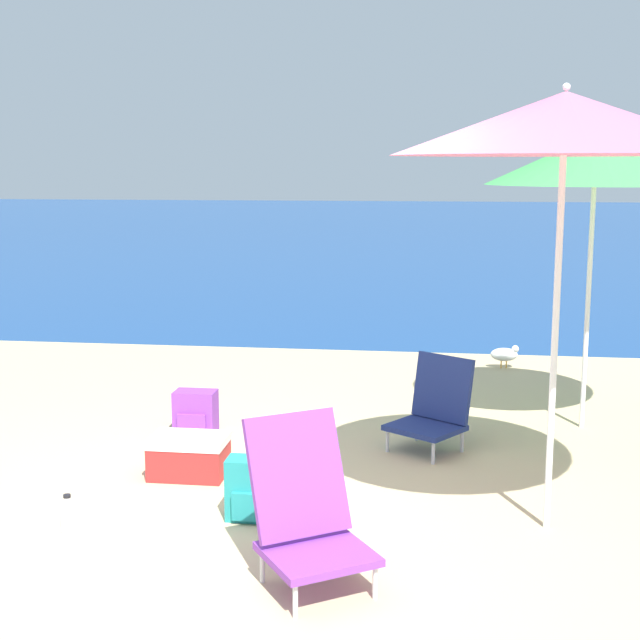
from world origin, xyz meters
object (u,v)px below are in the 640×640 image
Objects in this scene: beach_chair_navy at (434,407)px; water_bottle at (68,517)px; beach_umbrella_green at (595,160)px; backpack_teal at (255,490)px; seagull at (505,354)px; beach_chair_purple at (306,509)px; beach_umbrella_pink at (565,124)px; cooler_box at (189,456)px; backpack_purple at (195,412)px.

beach_chair_navy is 2.59m from water_bottle.
backpack_teal is at bearing -135.16° from beach_umbrella_green.
seagull is (2.59, 4.31, 0.06)m from water_bottle.
beach_chair_purple is (-1.68, -2.75, -1.63)m from beach_umbrella_green.
cooler_box is (-2.15, 0.53, -2.02)m from beach_umbrella_pink.
backpack_purple is (-1.17, 2.24, -0.20)m from beach_chair_purple.
backpack_teal is at bearing -112.25° from seagull.
cooler_box is at bearing -123.05° from seagull.
cooler_box is at bearing 131.56° from backpack_teal.
beach_chair_purple is at bearing -104.82° from seagull.
beach_umbrella_green is 6.36× the size of backpack_teal.
beach_umbrella_pink reaches higher than beach_chair_navy.
backpack_teal is 1.65× the size of water_bottle.
beach_umbrella_green reaches higher than cooler_box.
beach_umbrella_pink is 11.16× the size of water_bottle.
backpack_teal is (0.77, -1.55, 0.02)m from backpack_purple.
beach_umbrella_pink is 3.42m from backpack_purple.
beach_umbrella_green is 3.44m from backpack_teal.
beach_chair_navy is 1.34× the size of cooler_box.
water_bottle is 0.44× the size of cooler_box.
beach_umbrella_green reaches higher than seagull.
backpack_purple is at bearing 83.74° from beach_chair_purple.
cooler_box is at bearing 92.02° from beach_chair_purple.
beach_umbrella_green is 3.52m from cooler_box.
beach_chair_purple is 2.87× the size of seagull.
seagull is (2.19, 3.37, 0.01)m from cooler_box.
beach_chair_purple is 1.20× the size of beach_chair_navy.
beach_chair_purple is at bearing -146.75° from beach_umbrella_pink.
water_bottle is at bearing -95.64° from backpack_purple.
beach_umbrella_pink is 3.04× the size of beach_chair_purple.
beach_chair_purple is 1.60× the size of cooler_box.
beach_umbrella_pink is at bearing -90.53° from seagull.
backpack_purple is (-2.37, 1.45, -2.00)m from beach_umbrella_pink.
beach_umbrella_pink is at bearing 9.14° from water_bottle.
beach_chair_navy is at bearing 41.51° from water_bottle.
beach_chair_purple is 2.54m from backpack_purple.
beach_chair_purple is at bearing -62.52° from backpack_purple.
beach_umbrella_pink is 8.74× the size of seagull.
backpack_purple is 0.89× the size of backpack_teal.
backpack_teal is at bearing -90.49° from beach_chair_navy.
beach_chair_purple reaches higher than backpack_teal.
cooler_box is (-0.95, 1.32, -0.22)m from beach_chair_purple.
cooler_box is (0.22, -0.92, -0.02)m from backpack_purple.
beach_umbrella_green is at bearing 38.10° from water_bottle.
beach_umbrella_pink is 4.38m from seagull.
beach_chair_navy is 2.39× the size of seagull.
cooler_box is at bearing 66.98° from water_bottle.
seagull is at bearing 41.44° from beach_chair_purple.
backpack_purple is at bearing 148.47° from beach_umbrella_pink.
beach_chair_purple reaches higher than seagull.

